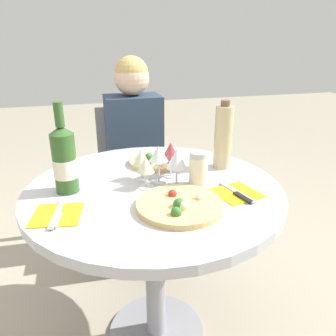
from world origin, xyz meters
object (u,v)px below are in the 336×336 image
(dining_table, at_px, (155,217))
(wine_bottle, at_px, (64,160))
(seated_diner, at_px, (137,169))
(chair_behind_diner, at_px, (134,178))
(pizza_large, at_px, (180,205))
(tall_carafe, at_px, (223,137))

(dining_table, bearing_deg, wine_bottle, 172.66)
(wine_bottle, bearing_deg, seated_diner, 60.22)
(chair_behind_diner, xyz_separation_m, wine_bottle, (-0.37, -0.79, 0.45))
(pizza_large, bearing_deg, tall_carafe, 47.18)
(wine_bottle, bearing_deg, chair_behind_diner, 64.91)
(seated_diner, relative_size, pizza_large, 4.11)
(dining_table, height_order, pizza_large, pizza_large)
(dining_table, distance_m, tall_carafe, 0.45)
(pizza_large, relative_size, wine_bottle, 0.89)
(wine_bottle, relative_size, tall_carafe, 1.13)
(chair_behind_diner, height_order, seated_diner, seated_diner)
(chair_behind_diner, bearing_deg, wine_bottle, 64.91)
(chair_behind_diner, distance_m, pizza_large, 1.08)
(seated_diner, bearing_deg, pizza_large, 89.33)
(chair_behind_diner, relative_size, pizza_large, 3.04)
(dining_table, distance_m, seated_diner, 0.69)
(dining_table, xyz_separation_m, seated_diner, (0.05, 0.69, -0.07))
(chair_behind_diner, relative_size, seated_diner, 0.74)
(dining_table, xyz_separation_m, tall_carafe, (0.33, 0.12, 0.27))
(pizza_large, distance_m, wine_bottle, 0.44)
(dining_table, distance_m, pizza_large, 0.25)
(chair_behind_diner, distance_m, seated_diner, 0.19)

